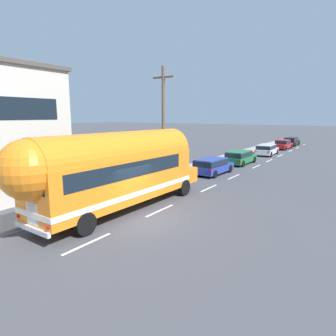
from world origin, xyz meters
TOP-DOWN VIEW (x-y plane):
  - ground_plane at (0.00, 0.00)m, footprint 300.00×300.00m
  - lane_markings at (-2.47, 12.84)m, footprint 3.63×80.00m
  - sidewalk_slab at (-4.65, 10.00)m, footprint 2.29×90.00m
  - utility_pole at (-4.14, 7.73)m, footprint 1.80×0.24m
  - painted_bus at (-1.78, -0.04)m, footprint 2.83×12.23m
  - car_lead at (-1.93, 11.78)m, footprint 2.08×4.45m
  - car_second at (-1.88, 18.20)m, footprint 2.02×4.81m
  - car_third at (-1.56, 26.76)m, footprint 2.08×4.81m
  - car_fourth at (-1.51, 35.16)m, footprint 2.03×4.88m
  - car_fifth at (-1.54, 41.14)m, footprint 1.94×4.82m

SIDE VIEW (x-z plane):
  - ground_plane at x=0.00m, z-range 0.00..0.00m
  - lane_markings at x=-2.47m, z-range 0.00..0.01m
  - sidewalk_slab at x=-4.65m, z-range 0.00..0.15m
  - car_fourth at x=-1.51m, z-range 0.06..1.43m
  - car_third at x=-1.56m, z-range 0.11..1.48m
  - car_second at x=-1.88m, z-range 0.11..1.48m
  - car_fifth at x=-1.54m, z-range 0.11..1.48m
  - car_lead at x=-1.93m, z-range 0.11..1.48m
  - painted_bus at x=-1.78m, z-range 0.24..4.36m
  - utility_pole at x=-4.14m, z-range 0.17..8.67m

